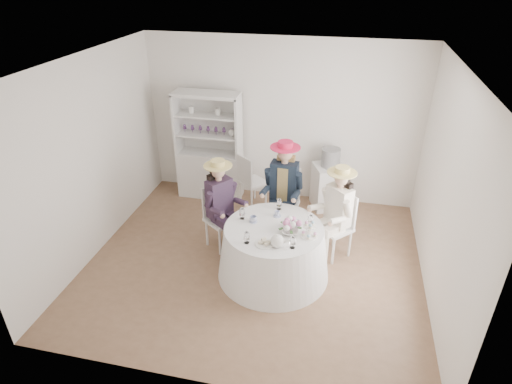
# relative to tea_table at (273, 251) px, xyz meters

# --- Properties ---
(ground) EXTENTS (4.50, 4.50, 0.00)m
(ground) POSITION_rel_tea_table_xyz_m (-0.30, 0.20, -0.36)
(ground) COLOR brown
(ground) RESTS_ON ground
(ceiling) EXTENTS (4.50, 4.50, 0.00)m
(ceiling) POSITION_rel_tea_table_xyz_m (-0.30, 0.20, 2.34)
(ceiling) COLOR white
(ceiling) RESTS_ON wall_back
(wall_back) EXTENTS (4.50, 0.00, 4.50)m
(wall_back) POSITION_rel_tea_table_xyz_m (-0.30, 2.20, 0.99)
(wall_back) COLOR white
(wall_back) RESTS_ON ground
(wall_front) EXTENTS (4.50, 0.00, 4.50)m
(wall_front) POSITION_rel_tea_table_xyz_m (-0.30, -1.80, 0.99)
(wall_front) COLOR white
(wall_front) RESTS_ON ground
(wall_left) EXTENTS (0.00, 4.50, 4.50)m
(wall_left) POSITION_rel_tea_table_xyz_m (-2.55, 0.20, 0.99)
(wall_left) COLOR white
(wall_left) RESTS_ON ground
(wall_right) EXTENTS (0.00, 4.50, 4.50)m
(wall_right) POSITION_rel_tea_table_xyz_m (1.95, 0.20, 0.99)
(wall_right) COLOR white
(wall_right) RESTS_ON ground
(tea_table) EXTENTS (1.47, 1.47, 0.73)m
(tea_table) POSITION_rel_tea_table_xyz_m (0.00, 0.00, 0.00)
(tea_table) COLOR white
(tea_table) RESTS_ON ground
(hutch) EXTENTS (1.14, 0.54, 1.84)m
(hutch) POSITION_rel_tea_table_xyz_m (-1.47, 1.92, 0.29)
(hutch) COLOR silver
(hutch) RESTS_ON ground
(side_table) EXTENTS (0.62, 0.62, 0.75)m
(side_table) POSITION_rel_tea_table_xyz_m (0.57, 1.94, 0.01)
(side_table) COLOR silver
(side_table) RESTS_ON ground
(hatbox) EXTENTS (0.32, 0.32, 0.30)m
(hatbox) POSITION_rel_tea_table_xyz_m (0.57, 1.94, 0.54)
(hatbox) COLOR black
(hatbox) RESTS_ON side_table
(guest_left) EXTENTS (0.59, 0.56, 1.37)m
(guest_left) POSITION_rel_tea_table_xyz_m (-0.84, 0.46, 0.41)
(guest_left) COLOR silver
(guest_left) RESTS_ON ground
(guest_mid) EXTENTS (0.55, 0.57, 1.50)m
(guest_mid) POSITION_rel_tea_table_xyz_m (-0.04, 0.96, 0.49)
(guest_mid) COLOR silver
(guest_mid) RESTS_ON ground
(guest_right) EXTENTS (0.58, 0.58, 1.37)m
(guest_right) POSITION_rel_tea_table_xyz_m (0.75, 0.60, 0.41)
(guest_right) COLOR silver
(guest_right) RESTS_ON ground
(spare_chair) EXTENTS (0.53, 0.53, 0.92)m
(spare_chair) POSITION_rel_tea_table_xyz_m (-0.71, 1.67, 0.13)
(spare_chair) COLOR silver
(spare_chair) RESTS_ON ground
(teacup_a) EXTENTS (0.11, 0.11, 0.07)m
(teacup_a) POSITION_rel_tea_table_xyz_m (-0.29, 0.08, 0.40)
(teacup_a) COLOR white
(teacup_a) RESTS_ON tea_table
(teacup_b) EXTENTS (0.09, 0.09, 0.07)m
(teacup_b) POSITION_rel_tea_table_xyz_m (-0.01, 0.28, 0.40)
(teacup_b) COLOR white
(teacup_b) RESTS_ON tea_table
(teacup_c) EXTENTS (0.11, 0.11, 0.07)m
(teacup_c) POSITION_rel_tea_table_xyz_m (0.27, 0.11, 0.40)
(teacup_c) COLOR white
(teacup_c) RESTS_ON tea_table
(flower_bowl) EXTENTS (0.23, 0.23, 0.05)m
(flower_bowl) POSITION_rel_tea_table_xyz_m (0.22, -0.09, 0.39)
(flower_bowl) COLOR white
(flower_bowl) RESTS_ON tea_table
(flower_arrangement) EXTENTS (0.21, 0.20, 0.08)m
(flower_arrangement) POSITION_rel_tea_table_xyz_m (0.20, -0.01, 0.47)
(flower_arrangement) COLOR #D269A2
(flower_arrangement) RESTS_ON tea_table
(table_teapot) EXTENTS (0.23, 0.16, 0.17)m
(table_teapot) POSITION_rel_tea_table_xyz_m (0.11, -0.37, 0.44)
(table_teapot) COLOR white
(table_teapot) RESTS_ON tea_table
(sandwich_plate) EXTENTS (0.24, 0.24, 0.05)m
(sandwich_plate) POSITION_rel_tea_table_xyz_m (-0.05, -0.36, 0.38)
(sandwich_plate) COLOR white
(sandwich_plate) RESTS_ON tea_table
(cupcake_stand) EXTENTS (0.21, 0.21, 0.20)m
(cupcake_stand) POSITION_rel_tea_table_xyz_m (0.45, -0.09, 0.44)
(cupcake_stand) COLOR white
(cupcake_stand) RESTS_ON tea_table
(stemware_set) EXTENTS (0.96, 0.93, 0.15)m
(stemware_set) POSITION_rel_tea_table_xyz_m (-0.00, 0.00, 0.44)
(stemware_set) COLOR white
(stemware_set) RESTS_ON tea_table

